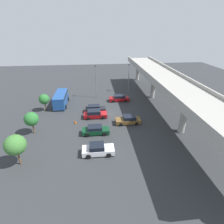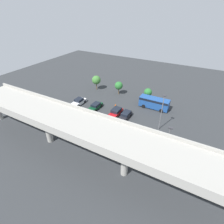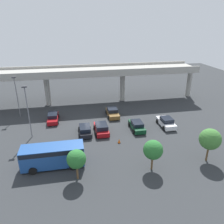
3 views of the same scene
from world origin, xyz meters
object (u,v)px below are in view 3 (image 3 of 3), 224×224
parked_car_0 (53,117)px  lamp_post_mid_lot (28,108)px  parked_car_2 (101,128)px  parked_car_5 (166,122)px  tree_front_left (76,159)px  parked_car_1 (85,130)px  traffic_cone (119,141)px  tree_front_right (210,139)px  tree_front_centre (153,150)px  parked_car_3 (112,112)px  shuttle_bus (53,155)px  parked_car_4 (137,126)px  lamp_post_near_aisle (17,94)px

parked_car_0 → lamp_post_mid_lot: 7.49m
parked_car_2 → parked_car_5: bearing=-88.9°
parked_car_0 → tree_front_left: 17.27m
parked_car_1 → parked_car_5: bearing=-89.3°
traffic_cone → tree_front_right: bearing=-32.3°
parked_car_5 → parked_car_0: bearing=73.1°
tree_front_centre → parked_car_0: bearing=127.2°
parked_car_3 → shuttle_bus: size_ratio=0.62×
shuttle_bus → parked_car_1: bearing=59.9°
parked_car_5 → shuttle_bus: 20.12m
parked_car_3 → parked_car_4: size_ratio=1.02×
traffic_cone → parked_car_3: bearing=84.7°
parked_car_0 → parked_car_2: (8.02, -6.09, 0.04)m
parked_car_1 → parked_car_0: bearing=41.5°
lamp_post_near_aisle → lamp_post_mid_lot: bearing=-69.3°
lamp_post_mid_lot → tree_front_right: lamp_post_mid_lot is taller
parked_car_4 → lamp_post_mid_lot: 17.45m
parked_car_2 → tree_front_left: (-4.34, -10.67, 1.89)m
parked_car_1 → lamp_post_mid_lot: (-8.29, 0.53, 4.13)m
parked_car_5 → lamp_post_near_aisle: size_ratio=0.60×
parked_car_1 → tree_front_centre: size_ratio=1.12×
parked_car_0 → lamp_post_mid_lot: lamp_post_mid_lot is taller
parked_car_1 → parked_car_3: parked_car_3 is taller
lamp_post_mid_lot → tree_front_left: (6.62, -11.24, -2.18)m
lamp_post_mid_lot → tree_front_centre: size_ratio=2.10×
parked_car_1 → parked_car_5: 13.98m
traffic_cone → lamp_post_near_aisle: bearing=141.0°
parked_car_1 → traffic_cone: (4.78, -3.83, -0.38)m
parked_car_1 → tree_front_centre: (7.35, -10.67, 2.04)m
parked_car_0 → tree_front_right: size_ratio=1.07×
parked_car_3 → lamp_post_near_aisle: lamp_post_near_aisle is taller
parked_car_2 → tree_front_left: bearing=157.9°
tree_front_centre → tree_front_right: 7.69m
parked_car_1 → tree_front_left: (-1.67, -10.72, 1.94)m
parked_car_1 → tree_front_right: (15.02, -10.29, 2.45)m
parked_car_1 → lamp_post_near_aisle: lamp_post_near_aisle is taller
parked_car_2 → parked_car_4: bearing=-90.3°
shuttle_bus → tree_front_centre: (11.84, -2.91, 1.06)m
parked_car_3 → lamp_post_mid_lot: bearing=-67.9°
tree_front_left → tree_front_centre: tree_front_centre is taller
parked_car_5 → shuttle_bus: shuttle_bus is taller
parked_car_4 → tree_front_left: (-10.33, -10.65, 1.94)m
lamp_post_near_aisle → lamp_post_mid_lot: lamp_post_mid_lot is taller
parked_car_1 → tree_front_right: tree_front_right is taller
parked_car_5 → traffic_cone: parked_car_5 is taller
tree_front_centre → tree_front_right: tree_front_right is taller
parked_car_5 → tree_front_right: bearing=-174.3°
tree_front_right → traffic_cone: tree_front_right is taller
parked_car_3 → lamp_post_mid_lot: size_ratio=0.57×
parked_car_3 → tree_front_right: 19.10m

